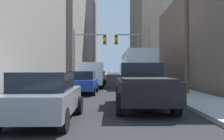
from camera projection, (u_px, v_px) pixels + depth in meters
sidewalk_left at (92, 77)px, 53.17m from camera, size 2.61×160.00×0.15m
sidewalk_right at (134, 77)px, 53.06m from camera, size 2.61×160.00×0.15m
city_bus at (136, 67)px, 25.29m from camera, size 2.73×11.55×3.40m
pickup_truck_black at (142, 86)px, 10.27m from camera, size 2.20×5.44×1.90m
cargo_van_white at (92, 74)px, 22.34m from camera, size 2.17×5.28×2.26m
sedan_grey at (44, 97)px, 7.45m from camera, size 1.96×4.27×1.52m
sedan_blue at (83, 82)px, 16.42m from camera, size 1.95×4.21×1.52m
sedan_beige at (98, 77)px, 28.31m from camera, size 1.96×4.27×1.52m
traffic_signal_near_left at (88, 47)px, 25.96m from camera, size 3.57×0.44×6.00m
traffic_signal_near_right at (134, 47)px, 25.91m from camera, size 3.71×0.44×6.00m
utility_pole_right at (187, 19)px, 15.34m from camera, size 2.20×0.28×9.13m
street_lamp_right at (135, 52)px, 38.35m from camera, size 2.68×0.32×7.50m
building_left_mid_office at (43, 18)px, 52.28m from camera, size 16.27×19.96×25.80m
building_left_far_tower at (73, 7)px, 90.70m from camera, size 16.85×28.59×50.40m
building_right_mid_block at (196, 7)px, 47.18m from camera, size 18.17×27.65×27.90m
building_right_far_highrise at (157, 3)px, 90.68m from camera, size 18.50×23.95×53.20m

